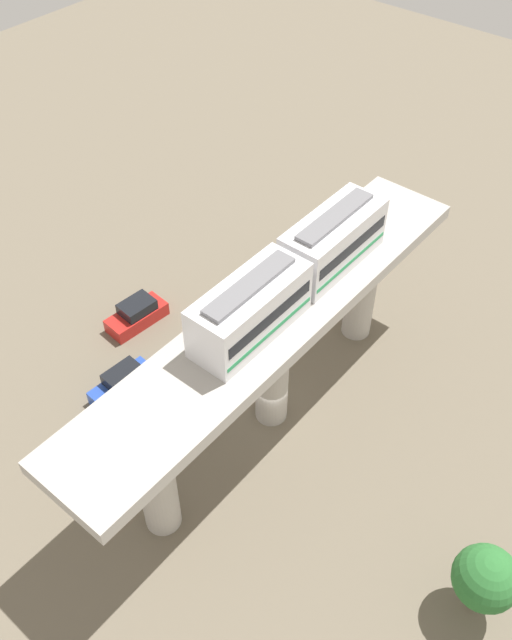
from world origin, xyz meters
name	(u,v)px	position (x,y,z in m)	size (l,w,h in m)	color
ground_plane	(271,414)	(0.00, 0.00, 0.00)	(120.00, 120.00, 0.00)	#706654
viaduct	(273,341)	(0.00, 0.00, 6.43)	(5.20, 28.00, 8.66)	#B7B2AA
train	(294,273)	(0.00, 1.59, 10.20)	(2.64, 13.55, 3.24)	white
parked_car_white	(272,273)	(-7.54, 9.47, 0.74)	(2.56, 4.46, 1.76)	white
parked_car_blue	(124,384)	(-8.04, -4.45, 0.74)	(2.10, 4.32, 1.76)	#284CB7
parked_car_red	(137,314)	(-11.89, 0.27, 0.74)	(2.17, 4.34, 1.76)	red
tree_near_viaduct	(486,578)	(14.71, -2.82, 2.98)	(3.09, 3.09, 4.55)	brown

